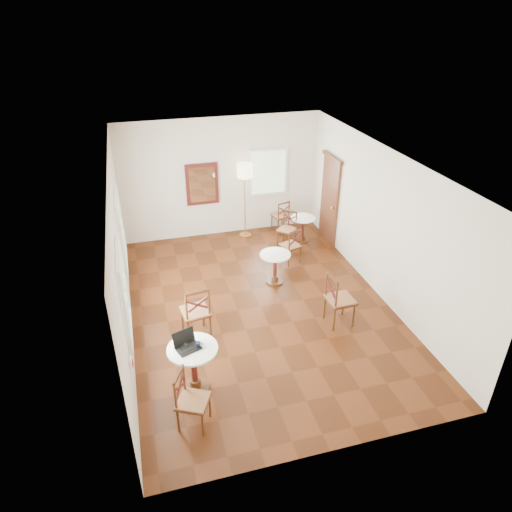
{
  "coord_description": "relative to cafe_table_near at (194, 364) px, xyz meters",
  "views": [
    {
      "loc": [
        -2.1,
        -7.23,
        5.38
      ],
      "look_at": [
        0.0,
        0.3,
        1.0
      ],
      "focal_mm": 32.24,
      "sensor_mm": 36.0,
      "label": 1
    }
  ],
  "objects": [
    {
      "name": "cafe_table_near",
      "position": [
        0.0,
        0.0,
        0.0
      ],
      "size": [
        0.77,
        0.77,
        0.82
      ],
      "color": "#4E2A13",
      "rests_on": "ground"
    },
    {
      "name": "cafe_table_back",
      "position": [
        3.41,
        4.33,
        -0.1
      ],
      "size": [
        0.61,
        0.61,
        0.65
      ],
      "color": "#4E2A13",
      "rests_on": "ground"
    },
    {
      "name": "chair_mid_b",
      "position": [
        2.85,
        0.96,
        0.03
      ],
      "size": [
        0.52,
        0.52,
        1.07
      ],
      "rotation": [
        0.0,
        0.0,
        1.62
      ],
      "color": "#4E2A13",
      "rests_on": "ground"
    },
    {
      "name": "laptop",
      "position": [
        -0.08,
        0.05,
        0.37
      ],
      "size": [
        0.43,
        0.39,
        0.25
      ],
      "rotation": [
        0.0,
        0.0,
        0.35
      ],
      "color": "black",
      "rests_on": "cafe_table_near"
    },
    {
      "name": "chair_near_a",
      "position": [
        0.24,
        1.29,
        0.03
      ],
      "size": [
        0.56,
        0.56,
        1.07
      ],
      "rotation": [
        0.0,
        0.0,
        3.29
      ],
      "color": "#4E2A13",
      "rests_on": "ground"
    },
    {
      "name": "water_glass",
      "position": [
        -0.1,
        0.01,
        0.36
      ],
      "size": [
        0.06,
        0.06,
        0.1
      ],
      "primitive_type": "cylinder",
      "color": "white",
      "rests_on": "cafe_table_near"
    },
    {
      "name": "chair_back_a",
      "position": [
        3.08,
        5.06,
        -0.08
      ],
      "size": [
        0.47,
        0.47,
        0.85
      ],
      "rotation": [
        0.0,
        0.0,
        3.37
      ],
      "color": "#4E2A13",
      "rests_on": "ground"
    },
    {
      "name": "floor_lamp",
      "position": [
        2.09,
        5.0,
        1.13
      ],
      "size": [
        0.37,
        0.37,
        1.93
      ],
      "color": "#BF8C3F",
      "rests_on": "ground"
    },
    {
      "name": "room_shell",
      "position": [
        1.53,
        2.12,
        1.38
      ],
      "size": [
        5.02,
        7.02,
        3.01
      ],
      "color": "silver",
      "rests_on": "ground"
    },
    {
      "name": "chair_near_b",
      "position": [
        -0.14,
        -0.68,
        -0.04
      ],
      "size": [
        0.58,
        0.58,
        0.94
      ],
      "rotation": [
        0.0,
        0.0,
        1.11
      ],
      "color": "#4E2A13",
      "rests_on": "ground"
    },
    {
      "name": "mouse",
      "position": [
        -0.17,
        -0.03,
        0.33
      ],
      "size": [
        0.1,
        0.07,
        0.03
      ],
      "primitive_type": "ellipsoid",
      "rotation": [
        0.0,
        0.0,
        0.22
      ],
      "color": "black",
      "rests_on": "cafe_table_near"
    },
    {
      "name": "power_adapter",
      "position": [
        -0.18,
        -0.43,
        -0.49
      ],
      "size": [
        0.09,
        0.06,
        0.04
      ],
      "primitive_type": "cube",
      "color": "black",
      "rests_on": "ground"
    },
    {
      "name": "chair_mid_a",
      "position": [
        2.77,
        3.38,
        -0.07
      ],
      "size": [
        0.51,
        0.51,
        0.88
      ],
      "rotation": [
        0.0,
        0.0,
        3.46
      ],
      "color": "#4E2A13",
      "rests_on": "ground"
    },
    {
      "name": "cafe_table_mid",
      "position": [
        2.15,
        2.65,
        -0.08
      ],
      "size": [
        0.66,
        0.66,
        0.69
      ],
      "color": "#4E2A13",
      "rests_on": "ground"
    },
    {
      "name": "navy_mug",
      "position": [
        0.1,
        -0.0,
        0.36
      ],
      "size": [
        0.11,
        0.07,
        0.09
      ],
      "color": "#101535",
      "rests_on": "cafe_table_near"
    },
    {
      "name": "chair_back_b",
      "position": [
        2.96,
        4.22,
        -0.06
      ],
      "size": [
        0.58,
        0.58,
        0.89
      ],
      "rotation": [
        0.0,
        0.0,
        -0.79
      ],
      "color": "#4E2A13",
      "rests_on": "ground"
    },
    {
      "name": "ground",
      "position": [
        1.59,
        1.85,
        -0.51
      ],
      "size": [
        7.0,
        7.0,
        0.0
      ],
      "primitive_type": "plane",
      "color": "#4E220D",
      "rests_on": "ground"
    }
  ]
}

